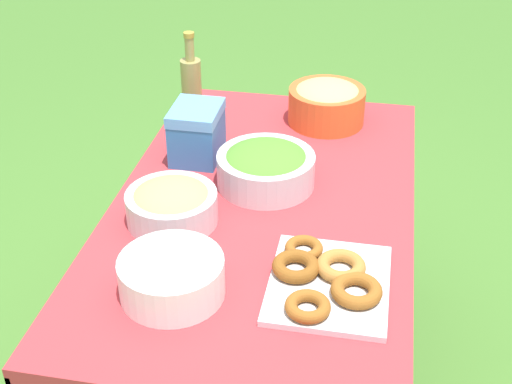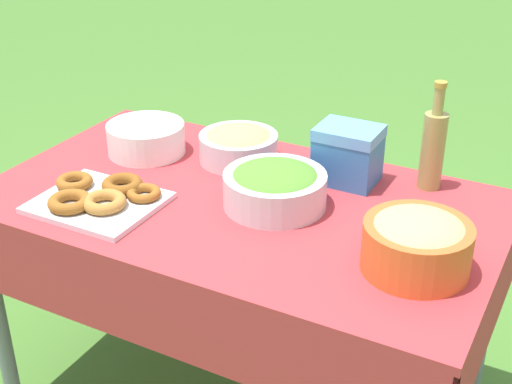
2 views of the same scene
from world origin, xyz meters
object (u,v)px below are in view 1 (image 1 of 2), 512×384
(bread_bowl, at_px, (172,204))
(salad_bowl, at_px, (266,166))
(pasta_bowl, at_px, (327,102))
(cooler_box, at_px, (197,133))
(plate_stack, at_px, (172,277))
(donut_platter, at_px, (326,280))
(olive_oil_bottle, at_px, (192,89))

(bread_bowl, bearing_deg, salad_bowl, 137.48)
(pasta_bowl, xyz_separation_m, bread_bowl, (0.66, -0.34, -0.02))
(pasta_bowl, bearing_deg, cooler_box, -49.16)
(bread_bowl, bearing_deg, pasta_bowl, 152.79)
(plate_stack, height_order, cooler_box, cooler_box)
(donut_platter, height_order, plate_stack, plate_stack)
(salad_bowl, bearing_deg, pasta_bowl, 163.39)
(salad_bowl, bearing_deg, cooler_box, -116.67)
(donut_platter, bearing_deg, plate_stack, -75.36)
(pasta_bowl, xyz_separation_m, olive_oil_bottle, (0.09, -0.44, 0.05))
(olive_oil_bottle, distance_m, cooler_box, 0.24)
(pasta_bowl, distance_m, olive_oil_bottle, 0.45)
(donut_platter, distance_m, plate_stack, 0.36)
(pasta_bowl, relative_size, olive_oil_bottle, 0.80)
(bread_bowl, bearing_deg, olive_oil_bottle, -170.38)
(plate_stack, height_order, olive_oil_bottle, olive_oil_bottle)
(plate_stack, relative_size, olive_oil_bottle, 0.77)
(donut_platter, xyz_separation_m, plate_stack, (0.09, -0.35, 0.03))
(bread_bowl, bearing_deg, plate_stack, 16.46)
(donut_platter, relative_size, olive_oil_bottle, 1.10)
(salad_bowl, bearing_deg, olive_oil_bottle, -137.87)
(salad_bowl, height_order, donut_platter, salad_bowl)
(plate_stack, xyz_separation_m, olive_oil_bottle, (-0.86, -0.18, 0.08))
(salad_bowl, height_order, plate_stack, salad_bowl)
(pasta_bowl, distance_m, donut_platter, 0.87)
(donut_platter, height_order, cooler_box, cooler_box)
(olive_oil_bottle, bearing_deg, pasta_bowl, 101.54)
(salad_bowl, distance_m, olive_oil_bottle, 0.47)
(plate_stack, bearing_deg, salad_bowl, 166.22)
(pasta_bowl, bearing_deg, salad_bowl, -16.61)
(olive_oil_bottle, height_order, cooler_box, olive_oil_bottle)
(donut_platter, bearing_deg, olive_oil_bottle, -145.45)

